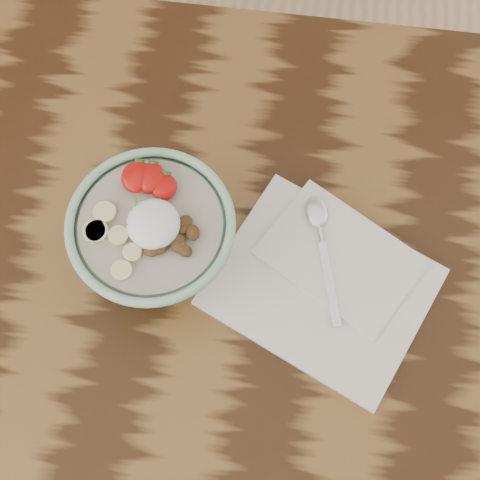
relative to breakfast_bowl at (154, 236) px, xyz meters
The scene contains 4 objects.
table 23.93cm from the breakfast_bowl, ahead, with size 160.00×90.00×75.00cm.
breakfast_bowl is the anchor object (origin of this frame).
napkin 23.93cm from the breakfast_bowl, ahead, with size 34.39×31.74×1.70cm.
spoon 22.80cm from the breakfast_bowl, 14.83° to the left, with size 6.88×18.68×0.98cm.
Camera 1 is at (-2.39, -26.70, 162.75)cm, focal length 50.00 mm.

